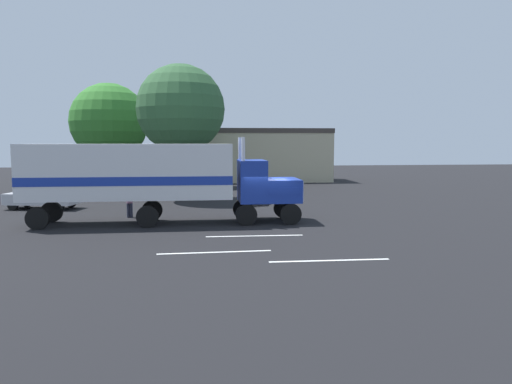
{
  "coord_description": "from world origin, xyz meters",
  "views": [
    {
      "loc": [
        -3.58,
        -24.33,
        4.23
      ],
      "look_at": [
        -0.47,
        0.36,
        1.6
      ],
      "focal_mm": 33.01,
      "sensor_mm": 36.0,
      "label": 1
    }
  ],
  "objects": [
    {
      "name": "building_backdrop",
      "position": [
        1.8,
        27.05,
        3.07
      ],
      "size": [
        18.26,
        6.33,
        5.71
      ],
      "color": "#B7AD8C",
      "rests_on": "ground_plane"
    },
    {
      "name": "parked_car",
      "position": [
        -13.43,
        6.89,
        0.81
      ],
      "size": [
        4.69,
        2.71,
        1.57
      ],
      "color": "#B7B7BC",
      "rests_on": "ground_plane"
    },
    {
      "name": "semi_truck",
      "position": [
        -5.93,
        0.43,
        2.52
      ],
      "size": [
        14.21,
        2.93,
        4.5
      ],
      "color": "#193399",
      "rests_on": "ground_plane"
    },
    {
      "name": "lane_stripe_mid",
      "position": [
        -2.94,
        -6.48,
        0.01
      ],
      "size": [
        4.4,
        0.23,
        0.01
      ],
      "primitive_type": "cube",
      "rotation": [
        0.0,
        0.0,
        0.02
      ],
      "color": "silver",
      "rests_on": "ground_plane"
    },
    {
      "name": "tree_left",
      "position": [
        -11.22,
        18.99,
        6.03
      ],
      "size": [
        6.8,
        6.8,
        9.44
      ],
      "color": "brown",
      "rests_on": "ground_plane"
    },
    {
      "name": "tree_center",
      "position": [
        -4.79,
        21.28,
        6.94
      ],
      "size": [
        5.15,
        5.15,
        9.55
      ],
      "color": "brown",
      "rests_on": "ground_plane"
    },
    {
      "name": "person_bystander",
      "position": [
        -7.38,
        2.7,
        0.89
      ],
      "size": [
        0.34,
        0.47,
        1.63
      ],
      "color": "#2D3347",
      "rests_on": "ground_plane"
    },
    {
      "name": "lane_stripe_far",
      "position": [
        1.11,
        -8.27,
        0.01
      ],
      "size": [
        4.4,
        0.27,
        0.01
      ],
      "primitive_type": "cube",
      "rotation": [
        0.0,
        0.0,
        -0.02
      ],
      "color": "silver",
      "rests_on": "ground_plane"
    },
    {
      "name": "lane_stripe_near",
      "position": [
        -1.02,
        -3.5,
        0.01
      ],
      "size": [
        4.4,
        0.3,
        0.01
      ],
      "primitive_type": "cube",
      "rotation": [
        0.0,
        0.0,
        -0.03
      ],
      "color": "silver",
      "rests_on": "ground_plane"
    },
    {
      "name": "tree_right",
      "position": [
        -4.69,
        10.71,
        6.65
      ],
      "size": [
        6.42,
        6.42,
        9.87
      ],
      "color": "brown",
      "rests_on": "ground_plane"
    },
    {
      "name": "ground_plane",
      "position": [
        0.0,
        0.0,
        0.0
      ],
      "size": [
        120.0,
        120.0,
        0.0
      ],
      "primitive_type": "plane",
      "color": "black"
    }
  ]
}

